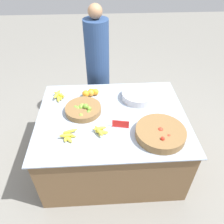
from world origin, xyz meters
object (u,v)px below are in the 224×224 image
object	(u,v)px
tomato_basket	(160,133)
vendor_person	(98,72)
metal_bowl	(138,96)
price_sign	(121,124)
lime_bowl	(83,109)

from	to	relation	value
tomato_basket	vendor_person	distance (m)	1.30
metal_bowl	vendor_person	xyz separation A→B (m)	(-0.44, 0.59, -0.02)
price_sign	vendor_person	world-z (taller)	vendor_person
lime_bowl	tomato_basket	xyz separation A→B (m)	(0.71, -0.39, 0.01)
tomato_basket	lime_bowl	bearing A→B (deg)	151.37
tomato_basket	vendor_person	world-z (taller)	vendor_person
price_sign	vendor_person	size ratio (longest dim) A/B	0.10
lime_bowl	metal_bowl	size ratio (longest dim) A/B	1.02
lime_bowl	tomato_basket	world-z (taller)	lime_bowl
metal_bowl	tomato_basket	bearing A→B (deg)	-78.90
lime_bowl	price_sign	size ratio (longest dim) A/B	2.34
lime_bowl	price_sign	distance (m)	0.44
tomato_basket	price_sign	bearing A→B (deg)	158.65
metal_bowl	vendor_person	size ratio (longest dim) A/B	0.23
metal_bowl	vendor_person	distance (m)	0.74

